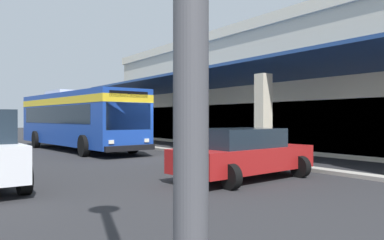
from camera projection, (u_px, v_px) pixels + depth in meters
ground at (276, 149)px, 21.64m from camera, size 120.00×120.00×0.00m
curb_strip at (167, 150)px, 20.62m from camera, size 35.55×0.50×0.12m
plaza_building at (289, 91)px, 26.04m from camera, size 29.92×14.38×7.27m
transit_bus at (78, 116)px, 21.12m from camera, size 11.40×3.60×3.34m
parked_sedan_red at (243, 153)px, 11.05m from camera, size 2.76×4.57×1.47m
pedestrian at (193, 141)px, 13.94m from camera, size 0.66×0.40×1.69m
potted_palm at (139, 133)px, 26.09m from camera, size 1.72×1.83×2.96m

